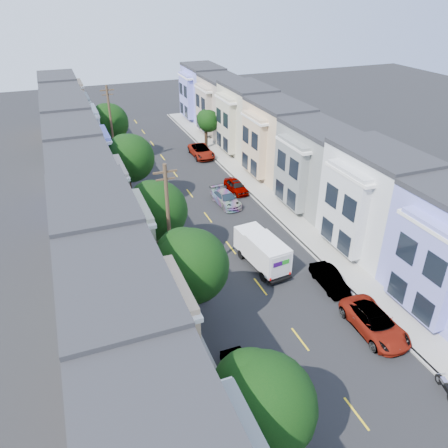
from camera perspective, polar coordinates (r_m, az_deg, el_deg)
name	(u,v)px	position (r m, az deg, el deg)	size (l,w,h in m)	color
ground	(260,287)	(33.74, 4.77, -8.18)	(160.00, 160.00, 0.00)	black
road_slab	(198,205)	(45.60, -3.37, 2.53)	(12.00, 70.00, 0.02)	black
curb_left	(141,214)	(44.32, -10.82, 1.29)	(0.30, 70.00, 0.15)	gray
curb_right	(251,195)	(47.56, 3.57, 3.79)	(0.30, 70.00, 0.15)	gray
sidewalk_left	(128,216)	(44.16, -12.46, 1.00)	(2.60, 70.00, 0.15)	gray
sidewalk_right	(262,193)	(48.08, 4.98, 4.02)	(2.60, 70.00, 0.15)	gray
centerline	(198,205)	(45.61, -3.37, 2.52)	(0.12, 70.00, 0.01)	gold
townhouse_row_left	(88,224)	(43.93, -17.30, 0.04)	(5.00, 70.00, 8.50)	gray
townhouse_row_right	(292,189)	(49.79, 8.93, 4.59)	(5.00, 70.00, 8.50)	gray
tree_a	(261,406)	(20.26, 4.82, -22.62)	(4.70, 4.70, 6.89)	black
tree_b	(190,267)	(26.71, -4.53, -5.58)	(4.70, 4.70, 7.60)	black
tree_c	(156,211)	(34.12, -8.84, 1.70)	(4.70, 4.70, 7.24)	black
tree_d	(129,158)	(43.79, -12.26, 8.36)	(4.70, 4.70, 7.72)	black
tree_e	(109,123)	(56.93, -14.85, 12.65)	(4.70, 4.70, 7.51)	black
tree_far_r	(208,121)	(60.78, -2.13, 13.24)	(2.99, 2.99, 5.30)	black
utility_pole_near	(169,231)	(30.64, -7.16, -0.96)	(1.60, 0.26, 10.00)	#42301E
utility_pole_far	(112,129)	(54.41, -14.44, 11.97)	(1.60, 0.26, 10.00)	#42301E
fedex_truck	(262,250)	(35.24, 4.98, -3.42)	(2.15, 5.59, 2.68)	white
lead_sedan	(226,199)	(45.32, 0.24, 3.34)	(1.89, 4.50, 1.35)	black
parked_left_b	(242,374)	(26.57, 2.36, -18.99)	(1.33, 3.76, 1.25)	#0F0C3D
parked_left_c	(190,277)	(33.46, -4.44, -6.92)	(1.60, 4.53, 1.51)	#9B9FA6
parked_left_d	(161,224)	(40.83, -8.20, -0.02)	(1.98, 4.71, 1.41)	#41070F
parked_right_a	(375,323)	(31.05, 19.09, -12.11)	(2.47, 5.36, 1.49)	#434343
parked_right_b	(329,279)	(34.27, 13.59, -6.99)	(1.40, 3.97, 1.32)	silver
parked_right_c	(236,186)	(48.17, 1.58, 4.95)	(1.57, 4.10, 1.33)	black
parked_right_d	(201,151)	(58.47, -2.98, 9.47)	(2.49, 5.40, 1.50)	black
motorcycle	(445,387)	(29.05, 26.86, -18.45)	(0.27, 1.95, 0.77)	black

